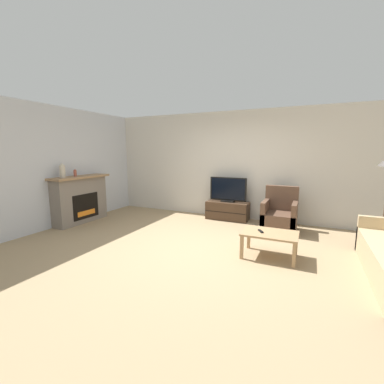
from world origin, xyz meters
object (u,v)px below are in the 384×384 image
at_px(coffee_table, 270,236).
at_px(armchair, 279,216).
at_px(mantel_vase_centre_left, 75,173).
at_px(tv, 228,190).
at_px(tv_stand, 228,211).
at_px(fireplace, 80,199).
at_px(remote, 261,231).
at_px(mantel_vase_left, 62,171).

bearing_deg(coffee_table, armchair, 90.86).
xyz_separation_m(mantel_vase_centre_left, tv, (3.14, 1.84, -0.46)).
distance_m(mantel_vase_centre_left, armchair, 4.75).
bearing_deg(coffee_table, tv_stand, 123.57).
bearing_deg(fireplace, armchair, 16.92).
distance_m(fireplace, coffee_table, 4.48).
bearing_deg(coffee_table, tv, 123.60).
distance_m(armchair, remote, 1.63).
bearing_deg(tv_stand, armchair, -16.58).
relative_size(mantel_vase_left, remote, 2.13).
bearing_deg(mantel_vase_centre_left, armchair, 18.28).
bearing_deg(tv, armchair, -16.49).
bearing_deg(fireplace, tv, 28.79).
bearing_deg(mantel_vase_centre_left, tv_stand, 30.48).
xyz_separation_m(mantel_vase_left, mantel_vase_centre_left, (0.00, 0.33, -0.07)).
bearing_deg(mantel_vase_centre_left, tv, 30.45).
distance_m(mantel_vase_centre_left, tv_stand, 3.77).
distance_m(mantel_vase_centre_left, remote, 4.38).
height_order(tv_stand, tv, tv).
xyz_separation_m(fireplace, mantel_vase_centre_left, (0.02, -0.11, 0.63)).
xyz_separation_m(fireplace, tv, (3.15, 1.73, 0.17)).
xyz_separation_m(mantel_vase_centre_left, tv_stand, (3.14, 1.85, -0.98)).
bearing_deg(remote, coffee_table, -22.87).
height_order(mantel_vase_centre_left, tv, mantel_vase_centre_left).
height_order(armchair, remote, armchair).
relative_size(mantel_vase_left, coffee_table, 0.37).
distance_m(tv_stand, coffee_table, 2.38).
bearing_deg(fireplace, mantel_vase_left, -87.82).
bearing_deg(remote, fireplace, 144.60).
relative_size(mantel_vase_centre_left, coffee_table, 0.20).
height_order(mantel_vase_centre_left, coffee_table, mantel_vase_centre_left).
relative_size(tv_stand, tv, 1.13).
relative_size(mantel_vase_left, tv, 0.34).
height_order(fireplace, tv, fireplace).
distance_m(fireplace, remote, 4.33).
xyz_separation_m(mantel_vase_left, tv_stand, (3.14, 2.18, -1.05)).
relative_size(tv_stand, coffee_table, 1.22).
bearing_deg(coffee_table, mantel_vase_centre_left, 178.29).
height_order(mantel_vase_left, coffee_table, mantel_vase_left).
xyz_separation_m(mantel_vase_left, coffee_table, (4.45, 0.20, -0.92)).
distance_m(mantel_vase_centre_left, tv, 3.67).
height_order(tv_stand, armchair, armchair).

